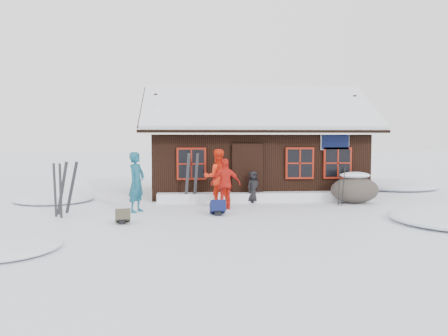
{
  "coord_description": "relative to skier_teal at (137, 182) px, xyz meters",
  "views": [
    {
      "loc": [
        -1.24,
        -12.99,
        2.27
      ],
      "look_at": [
        -0.07,
        0.89,
        1.3
      ],
      "focal_mm": 35.0,
      "sensor_mm": 36.0,
      "label": 1
    }
  ],
  "objects": [
    {
      "name": "ground",
      "position": [
        2.79,
        -0.4,
        -0.92
      ],
      "size": [
        120.0,
        120.0,
        0.0
      ],
      "primitive_type": "plane",
      "color": "white",
      "rests_on": "ground"
    },
    {
      "name": "snow_mounds",
      "position": [
        4.44,
        1.46,
        -0.92
      ],
      "size": [
        20.6,
        13.2,
        0.48
      ],
      "color": "white",
      "rests_on": "ground"
    },
    {
      "name": "backpack_olive",
      "position": [
        -0.17,
        -1.75,
        -0.78
      ],
      "size": [
        0.47,
        0.57,
        0.28
      ],
      "primitive_type": "cube",
      "rotation": [
        0.0,
        0.0,
        0.17
      ],
      "color": "#3E3B2C",
      "rests_on": "ground"
    },
    {
      "name": "ski_pair_mid",
      "position": [
        -2.14,
        -0.68,
        -0.17
      ],
      "size": [
        0.31,
        0.26,
        1.6
      ],
      "rotation": [
        0.0,
        0.0,
        -0.69
      ],
      "color": "black",
      "rests_on": "ground"
    },
    {
      "name": "backpack_blue",
      "position": [
        2.43,
        -0.67,
        -0.76
      ],
      "size": [
        0.45,
        0.59,
        0.32
      ],
      "primitive_type": "cube",
      "rotation": [
        0.0,
        0.0,
        0.03
      ],
      "color": "#0F1641",
      "rests_on": "ground"
    },
    {
      "name": "snow_drift",
      "position": [
        4.29,
        1.85,
        -0.74
      ],
      "size": [
        7.6,
        0.6,
        0.35
      ],
      "primitive_type": "cube",
      "color": "white",
      "rests_on": "ground"
    },
    {
      "name": "ski_pair_left",
      "position": [
        -2.05,
        -0.07,
        -0.15
      ],
      "size": [
        0.62,
        0.32,
        1.61
      ],
      "rotation": [
        0.0,
        0.0,
        0.41
      ],
      "color": "black",
      "rests_on": "ground"
    },
    {
      "name": "skier_orange_right",
      "position": [
        2.75,
        0.29,
        -0.11
      ],
      "size": [
        0.96,
        0.43,
        1.61
      ],
      "primitive_type": "imported",
      "rotation": [
        0.0,
        0.0,
        3.18
      ],
      "color": "red",
      "rests_on": "ground"
    },
    {
      "name": "skier_orange_left",
      "position": [
        2.55,
        1.14,
        0.03
      ],
      "size": [
        1.0,
        0.82,
        1.89
      ],
      "primitive_type": "imported",
      "rotation": [
        0.0,
        0.0,
        3.27
      ],
      "color": "red",
      "rests_on": "ground"
    },
    {
      "name": "boulder",
      "position": [
        7.33,
        1.22,
        -0.43
      ],
      "size": [
        1.66,
        1.25,
        0.97
      ],
      "color": "#4D453D",
      "rests_on": "ground"
    },
    {
      "name": "ski_pair_right",
      "position": [
        1.69,
        1.62,
        -0.07
      ],
      "size": [
        0.52,
        0.09,
        1.8
      ],
      "rotation": [
        0.0,
        0.0,
        0.01
      ],
      "color": "black",
      "rests_on": "ground"
    },
    {
      "name": "ski_poles",
      "position": [
        6.65,
        0.67,
        -0.28
      ],
      "size": [
        0.24,
        0.12,
        1.35
      ],
      "color": "black",
      "rests_on": "ground"
    },
    {
      "name": "mountain_hut",
      "position": [
        4.29,
        4.58,
        0.66
      ],
      "size": [
        8.9,
        6.09,
        4.42
      ],
      "color": "black",
      "rests_on": "ground"
    },
    {
      "name": "skier_teal",
      "position": [
        0.0,
        0.0,
        0.0
      ],
      "size": [
        0.69,
        0.79,
        1.84
      ],
      "primitive_type": "imported",
      "rotation": [
        0.0,
        0.0,
        1.12
      ],
      "color": "#155267",
      "rests_on": "ground"
    },
    {
      "name": "skier_crouched",
      "position": [
        3.83,
        1.65,
        -0.37
      ],
      "size": [
        0.64,
        0.61,
        1.1
      ],
      "primitive_type": "imported",
      "rotation": [
        0.0,
        0.0,
        0.66
      ],
      "color": "black",
      "rests_on": "ground"
    }
  ]
}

